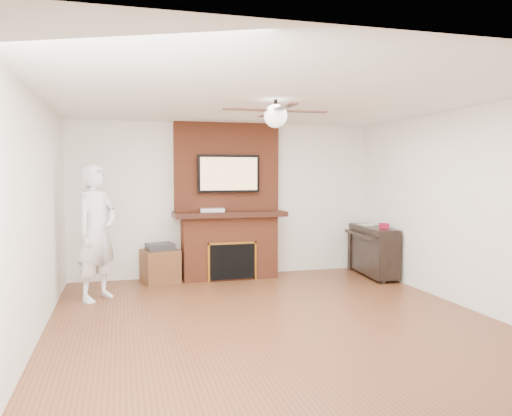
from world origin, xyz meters
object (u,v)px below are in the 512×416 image
object	(u,v)px
person	(97,232)
piano	(373,250)
side_table	(160,264)
fireplace	(228,216)

from	to	relation	value
person	piano	bearing A→B (deg)	-43.53
person	side_table	bearing A→B (deg)	-3.59
side_table	fireplace	bearing A→B (deg)	-9.14
person	piano	world-z (taller)	person
side_table	person	bearing A→B (deg)	-147.02
fireplace	person	distance (m)	2.22
fireplace	side_table	world-z (taller)	fireplace
person	side_table	size ratio (longest dim) A/B	2.92
fireplace	piano	bearing A→B (deg)	-13.39
person	side_table	xyz separation A→B (m)	(0.89, 0.91, -0.63)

